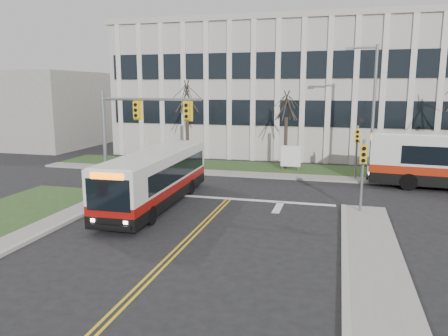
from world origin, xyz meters
TOP-DOWN VIEW (x-y plane):
  - ground at (0.00, 0.00)m, footprint 120.00×120.00m
  - sidewalk_cross at (5.00, 15.20)m, footprint 44.00×1.60m
  - building_lawn at (5.00, 18.00)m, footprint 44.00×5.00m
  - office_building at (5.00, 30.00)m, footprint 40.00×16.00m
  - building_annex at (-26.00, 26.00)m, footprint 12.00×12.00m
  - mast_arm_signal at (-5.62, 7.16)m, footprint 6.11×0.38m
  - signal_pole_near at (7.20, 6.90)m, footprint 0.34×0.39m
  - signal_pole_far at (7.20, 15.40)m, footprint 0.34×0.39m
  - streetlight at (8.03, 16.20)m, footprint 2.15×0.25m
  - directory_sign at (2.50, 17.50)m, footprint 1.50×0.12m
  - tree_left at (-6.00, 18.00)m, footprint 1.80×1.80m
  - tree_mid at (2.00, 18.20)m, footprint 1.80×1.80m
  - bus_main at (-3.53, 5.92)m, footprint 2.66×10.90m

SIDE VIEW (x-z plane):
  - ground at x=0.00m, z-range 0.00..0.00m
  - building_lawn at x=5.00m, z-range 0.00..0.12m
  - sidewalk_cross at x=5.00m, z-range 0.00..0.14m
  - directory_sign at x=2.50m, z-range 0.17..2.17m
  - bus_main at x=-3.53m, z-range 0.00..2.89m
  - signal_pole_near at x=7.20m, z-range 0.60..4.40m
  - signal_pole_far at x=7.20m, z-range 0.60..4.40m
  - building_annex at x=-26.00m, z-range 0.00..8.00m
  - mast_arm_signal at x=-5.62m, z-range 1.16..7.36m
  - tree_mid at x=2.00m, z-range 1.47..8.29m
  - streetlight at x=8.03m, z-range 0.59..9.79m
  - tree_left at x=-6.00m, z-range 1.66..9.36m
  - office_building at x=5.00m, z-range 0.00..12.00m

